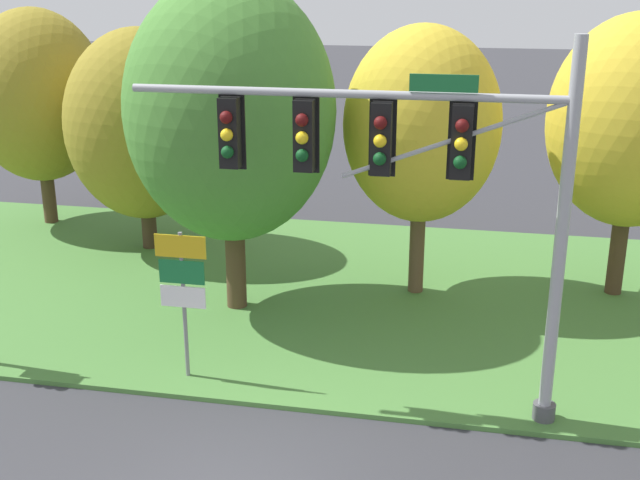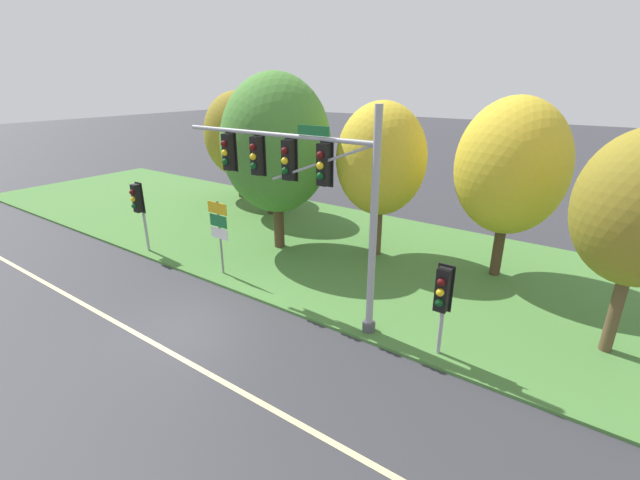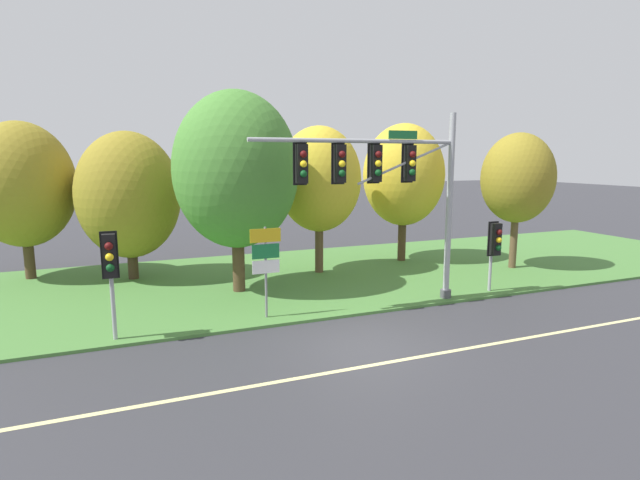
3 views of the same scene
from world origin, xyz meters
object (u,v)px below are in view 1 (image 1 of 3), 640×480
object	(u,v)px
tree_mid_verge	(422,125)
tree_nearest_road	(38,96)
tree_behind_signpost	(230,111)
tree_tall_centre	(634,122)
route_sign_post	(182,283)
tree_left_of_mast	(142,125)
traffic_signal_mast	(410,170)

from	to	relation	value
tree_mid_verge	tree_nearest_road	bearing A→B (deg)	163.33
tree_behind_signpost	tree_tall_centre	xyz separation A→B (m)	(8.94, 2.65, -0.39)
route_sign_post	tree_behind_signpost	world-z (taller)	tree_behind_signpost
tree_behind_signpost	tree_mid_verge	size ratio (longest dim) A/B	1.17
tree_nearest_road	tree_left_of_mast	xyz separation A→B (m)	(4.10, -1.72, -0.43)
traffic_signal_mast	tree_left_of_mast	xyz separation A→B (m)	(-8.09, 7.51, -0.87)
tree_nearest_road	tree_mid_verge	world-z (taller)	tree_nearest_road
tree_behind_signpost	traffic_signal_mast	bearing A→B (deg)	-41.57
route_sign_post	tree_nearest_road	size ratio (longest dim) A/B	0.45
traffic_signal_mast	tree_behind_signpost	xyz separation A→B (m)	(-4.35, 3.85, 0.22)
route_sign_post	tree_behind_signpost	size ratio (longest dim) A/B	0.39
route_sign_post	tree_behind_signpost	distance (m)	4.47
tree_tall_centre	tree_left_of_mast	bearing A→B (deg)	175.47
tree_left_of_mast	traffic_signal_mast	bearing A→B (deg)	-42.87
traffic_signal_mast	tree_mid_verge	bearing A→B (deg)	92.48
tree_nearest_road	tree_mid_verge	xyz separation A→B (m)	(11.95, -3.58, 0.17)
tree_left_of_mast	tree_tall_centre	xyz separation A→B (m)	(12.69, -1.00, 0.70)
tree_mid_verge	tree_behind_signpost	bearing A→B (deg)	-156.33
tree_behind_signpost	route_sign_post	bearing A→B (deg)	-88.78
traffic_signal_mast	tree_left_of_mast	distance (m)	11.08
tree_nearest_road	tree_behind_signpost	size ratio (longest dim) A/B	0.87
tree_mid_verge	tree_tall_centre	bearing A→B (deg)	10.02
route_sign_post	tree_mid_verge	bearing A→B (deg)	53.15
tree_left_of_mast	tree_behind_signpost	bearing A→B (deg)	-44.30
traffic_signal_mast	tree_nearest_road	bearing A→B (deg)	142.87
tree_nearest_road	tree_behind_signpost	bearing A→B (deg)	-34.42
traffic_signal_mast	route_sign_post	world-z (taller)	traffic_signal_mast
tree_behind_signpost	tree_tall_centre	size ratio (longest dim) A/B	1.12
tree_left_of_mast	tree_behind_signpost	world-z (taller)	tree_behind_signpost
tree_left_of_mast	tree_mid_verge	distance (m)	8.09
tree_left_of_mast	tree_behind_signpost	size ratio (longest dim) A/B	0.82
tree_left_of_mast	tree_behind_signpost	distance (m)	5.35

